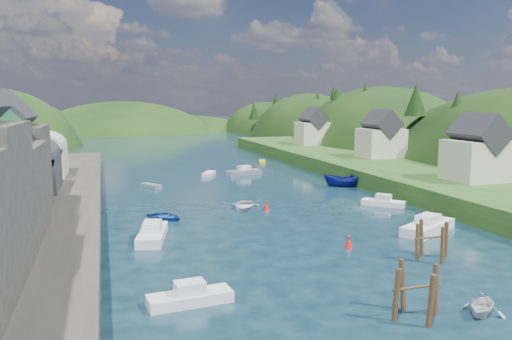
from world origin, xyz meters
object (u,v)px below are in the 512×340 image
object	(u,v)px
piling_cluster_near	(416,297)
channel_buoy_near	(349,242)
channel_buoy_far	(267,206)
piling_cluster_far	(432,244)

from	to	relation	value
piling_cluster_near	channel_buoy_near	distance (m)	13.74
channel_buoy_near	channel_buoy_far	size ratio (longest dim) A/B	1.00
piling_cluster_near	channel_buoy_far	distance (m)	29.20
piling_cluster_near	channel_buoy_near	size ratio (longest dim) A/B	3.33
piling_cluster_near	piling_cluster_far	xyz separation A→B (m)	(7.59, 8.89, -0.10)
piling_cluster_near	piling_cluster_far	world-z (taller)	piling_cluster_near
piling_cluster_far	channel_buoy_near	world-z (taller)	piling_cluster_far
channel_buoy_near	channel_buoy_far	bearing A→B (deg)	97.47
piling_cluster_far	channel_buoy_near	bearing A→B (deg)	136.61
piling_cluster_near	channel_buoy_near	world-z (taller)	piling_cluster_near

